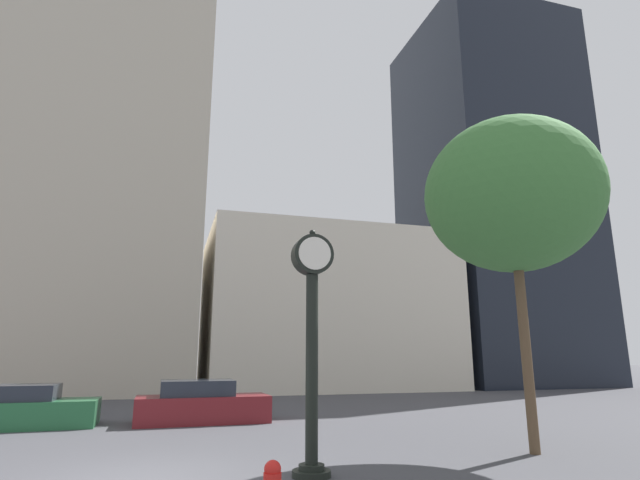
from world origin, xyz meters
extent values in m
cube|color=#BCB29E|center=(-4.68, 24.00, 20.39)|extent=(12.93, 12.00, 40.77)
cube|color=beige|center=(10.52, 24.00, 5.17)|extent=(16.13, 12.00, 10.35)
cube|color=black|center=(25.20, 24.00, 14.97)|extent=(11.76, 12.00, 29.95)
cylinder|color=black|center=(2.95, -0.57, 0.06)|extent=(0.72, 0.72, 0.12)
cylinder|color=black|center=(2.95, -0.57, 0.17)|extent=(0.48, 0.48, 0.10)
cylinder|color=black|center=(2.95, -0.57, 1.98)|extent=(0.24, 0.24, 3.52)
cylinder|color=black|center=(2.95, -0.57, 4.14)|extent=(0.81, 0.36, 0.81)
cylinder|color=white|center=(2.95, -0.76, 4.14)|extent=(0.66, 0.02, 0.66)
cylinder|color=white|center=(2.95, -0.38, 4.14)|extent=(0.66, 0.02, 0.66)
sphere|color=black|center=(2.95, -0.57, 4.60)|extent=(0.12, 0.12, 0.12)
cube|color=#236038|center=(-3.98, 8.02, 0.40)|extent=(4.49, 1.94, 0.81)
cube|color=#232833|center=(-4.21, 8.02, 1.05)|extent=(2.48, 1.68, 0.47)
cube|color=maroon|center=(1.51, 7.76, 0.43)|extent=(4.33, 1.96, 0.86)
cube|color=#232833|center=(1.29, 7.76, 1.11)|extent=(2.39, 1.69, 0.50)
sphere|color=red|center=(1.74, -2.96, 0.68)|extent=(0.23, 0.23, 0.23)
cylinder|color=brown|center=(8.37, 0.09, 2.41)|extent=(0.24, 0.24, 4.82)
ellipsoid|color=#3D7538|center=(8.37, 0.09, 6.12)|extent=(4.34, 4.34, 3.91)
camera|label=1|loc=(0.30, -10.05, 2.17)|focal=28.00mm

